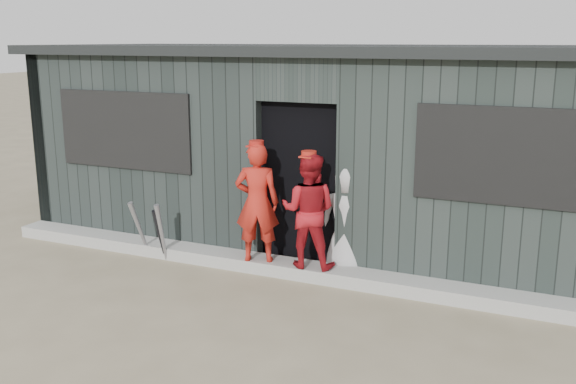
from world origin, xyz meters
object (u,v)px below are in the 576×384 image
at_px(bat_left, 140,229).
at_px(dugout, 338,145).
at_px(bat_mid, 162,233).
at_px(player_red_right, 309,211).
at_px(player_red_left, 257,203).
at_px(bat_right, 160,235).
at_px(player_grey_back, 348,219).

relative_size(bat_left, dugout, 0.09).
xyz_separation_m(bat_mid, dugout, (1.60, 1.93, 0.91)).
bearing_deg(player_red_right, player_red_left, -2.05).
relative_size(player_red_right, dugout, 0.16).
relative_size(bat_left, player_red_right, 0.59).
height_order(bat_mid, player_red_right, player_red_right).
height_order(player_red_left, dugout, dugout).
xyz_separation_m(bat_right, player_red_left, (1.27, 0.15, 0.51)).
distance_m(bat_mid, player_grey_back, 2.30).
bearing_deg(player_red_left, player_grey_back, -176.85).
relative_size(bat_right, player_red_left, 0.49).
height_order(bat_left, bat_right, bat_left).
xyz_separation_m(bat_mid, player_red_right, (1.86, 0.22, 0.43)).
relative_size(bat_mid, dugout, 0.09).
relative_size(player_red_left, player_red_right, 1.07).
bearing_deg(player_grey_back, dugout, -68.79).
height_order(player_red_right, dugout, dugout).
xyz_separation_m(bat_left, player_red_left, (1.59, 0.13, 0.48)).
xyz_separation_m(bat_right, dugout, (1.63, 1.92, 0.94)).
relative_size(bat_left, bat_mid, 1.01).
distance_m(bat_mid, player_red_right, 1.92).
xyz_separation_m(bat_left, player_red_right, (2.20, 0.19, 0.43)).
bearing_deg(bat_left, player_red_left, 4.75).
height_order(bat_left, dugout, dugout).
distance_m(bat_left, player_red_left, 1.66).
distance_m(player_red_right, player_grey_back, 0.51).
height_order(bat_mid, bat_right, bat_mid).
distance_m(bat_right, dugout, 2.69).
relative_size(bat_right, dugout, 0.08).
xyz_separation_m(bat_right, player_grey_back, (2.24, 0.55, 0.32)).
distance_m(player_red_left, player_red_right, 0.62).
bearing_deg(player_red_right, bat_left, -2.69).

